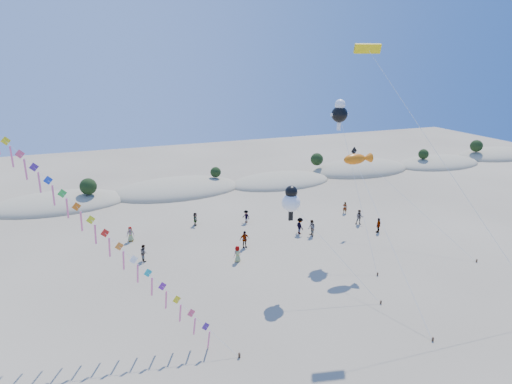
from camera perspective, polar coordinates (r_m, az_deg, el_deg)
The scene contains 8 objects.
dune_ridge at distance 64.07m, azimuth -9.55°, elevation 0.32°, with size 145.30×11.49×5.57m.
kite_train at distance 31.56m, azimuth -25.77°, elevation 1.07°, with size 19.89×15.20×20.71m.
fish_kite at distance 40.59m, azimuth 13.42°, elevation 4.28°, with size 3.53×14.06×10.35m.
cartoon_kite_low at distance 35.31m, azimuth 4.71°, elevation -1.12°, with size 6.18×6.63×8.80m.
cartoon_kite_high at distance 44.26m, azimuth 11.09°, elevation 10.35°, with size 2.00×9.92×14.84m.
parafoil_kite at distance 35.21m, azimuth 15.23°, elevation 17.15°, with size 11.08×11.74×19.80m.
dark_kite at distance 48.16m, azimuth 16.96°, elevation 1.55°, with size 6.37×13.32×9.21m.
beachgoers at distance 47.17m, azimuth 1.53°, elevation -4.83°, with size 27.15×11.74×1.87m.
Camera 1 is at (-10.45, -15.06, 18.78)m, focal length 30.00 mm.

